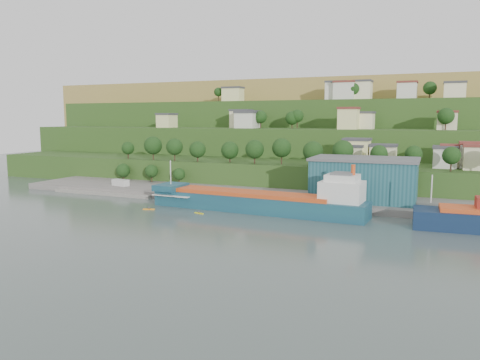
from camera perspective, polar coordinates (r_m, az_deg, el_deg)
The scene contains 10 objects.
ground at distance 129.02m, azimuth -1.45°, elevation -4.32°, with size 500.00×500.00×0.00m, color #414F4B.
quay at distance 148.90m, azimuth 10.11°, elevation -2.83°, with size 220.00×26.00×4.00m, color slate.
pebble_beach at distance 175.99m, azimuth -14.91°, elevation -1.38°, with size 40.00×18.00×2.40m, color slate.
hillside at distance 289.60m, azimuth 12.53°, elevation 2.12°, with size 360.00×211.10×96.00m.
cargo_ship_near at distance 133.36m, azimuth 2.77°, elevation -2.79°, with size 64.03×13.37×16.34m.
warehouse at distance 145.63m, azimuth 14.90°, elevation 0.16°, with size 31.23×19.38×12.80m.
caravan at distance 176.22m, azimuth -14.36°, elevation -0.44°, with size 6.67×2.78×3.11m, color silver.
dinghy at distance 165.94m, azimuth -13.14°, elevation -1.30°, with size 3.91×1.47×0.78m, color silver.
kayak_orange at distance 139.40m, azimuth -11.05°, elevation -3.46°, with size 3.42×1.75×0.86m.
kayak_yellow at distance 131.82m, azimuth -5.02°, elevation -3.99°, with size 3.17×1.40×0.79m.
Camera 1 is at (52.37, -114.90, 26.52)m, focal length 35.00 mm.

